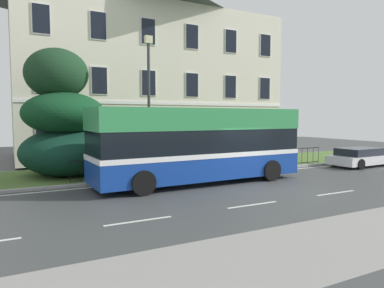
{
  "coord_description": "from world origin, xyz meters",
  "views": [
    {
      "loc": [
        -9.15,
        -11.16,
        2.95
      ],
      "look_at": [
        -1.04,
        4.48,
        1.59
      ],
      "focal_mm": 32.88,
      "sensor_mm": 36.0,
      "label": 1
    }
  ],
  "objects_px": {
    "litter_bin": "(246,156)",
    "single_decker_bus": "(199,144)",
    "georgian_townhouse": "(144,72)",
    "street_lamp_post": "(149,96)",
    "evergreen_tree": "(65,124)",
    "parked_hatchback_00": "(361,157)"
  },
  "relations": [
    {
      "from": "street_lamp_post",
      "to": "georgian_townhouse",
      "type": "bearing_deg",
      "value": 71.34
    },
    {
      "from": "single_decker_bus",
      "to": "parked_hatchback_00",
      "type": "xyz_separation_m",
      "value": [
        11.19,
        0.23,
        -1.19
      ]
    },
    {
      "from": "evergreen_tree",
      "to": "litter_bin",
      "type": "bearing_deg",
      "value": -9.12
    },
    {
      "from": "evergreen_tree",
      "to": "parked_hatchback_00",
      "type": "distance_m",
      "value": 16.93
    },
    {
      "from": "georgian_townhouse",
      "to": "litter_bin",
      "type": "distance_m",
      "value": 11.95
    },
    {
      "from": "evergreen_tree",
      "to": "georgian_townhouse",
      "type": "bearing_deg",
      "value": 50.13
    },
    {
      "from": "georgian_townhouse",
      "to": "single_decker_bus",
      "type": "relative_size",
      "value": 1.98
    },
    {
      "from": "georgian_townhouse",
      "to": "litter_bin",
      "type": "relative_size",
      "value": 16.02
    },
    {
      "from": "parked_hatchback_00",
      "to": "street_lamp_post",
      "type": "relative_size",
      "value": 0.66
    },
    {
      "from": "litter_bin",
      "to": "single_decker_bus",
      "type": "bearing_deg",
      "value": -149.17
    },
    {
      "from": "georgian_townhouse",
      "to": "street_lamp_post",
      "type": "relative_size",
      "value": 2.86
    },
    {
      "from": "georgian_townhouse",
      "to": "parked_hatchback_00",
      "type": "xyz_separation_m",
      "value": [
        9.13,
        -12.65,
        -5.97
      ]
    },
    {
      "from": "litter_bin",
      "to": "street_lamp_post",
      "type": "bearing_deg",
      "value": -177.17
    },
    {
      "from": "street_lamp_post",
      "to": "evergreen_tree",
      "type": "bearing_deg",
      "value": 153.16
    },
    {
      "from": "georgian_townhouse",
      "to": "evergreen_tree",
      "type": "height_order",
      "value": "georgian_townhouse"
    },
    {
      "from": "georgian_townhouse",
      "to": "street_lamp_post",
      "type": "xyz_separation_m",
      "value": [
        -3.53,
        -10.46,
        -2.56
      ]
    },
    {
      "from": "parked_hatchback_00",
      "to": "georgian_townhouse",
      "type": "bearing_deg",
      "value": 123.06
    },
    {
      "from": "litter_bin",
      "to": "georgian_townhouse",
      "type": "bearing_deg",
      "value": 103.75
    },
    {
      "from": "parked_hatchback_00",
      "to": "street_lamp_post",
      "type": "xyz_separation_m",
      "value": [
        -12.66,
        2.19,
        3.41
      ]
    },
    {
      "from": "georgian_townhouse",
      "to": "street_lamp_post",
      "type": "bearing_deg",
      "value": -108.66
    },
    {
      "from": "georgian_townhouse",
      "to": "litter_bin",
      "type": "height_order",
      "value": "georgian_townhouse"
    },
    {
      "from": "georgian_townhouse",
      "to": "litter_bin",
      "type": "bearing_deg",
      "value": -76.25
    }
  ]
}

